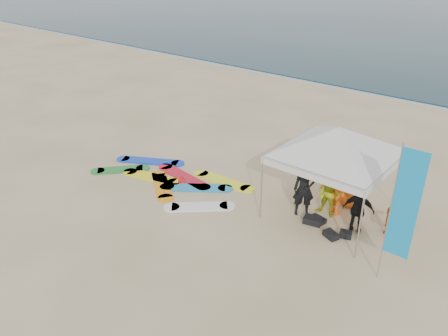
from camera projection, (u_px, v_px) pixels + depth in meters
ground at (159, 226)px, 13.78m from camera, size 120.00×120.00×0.00m
shoreline_foam at (382, 94)px, 26.34m from camera, size 160.00×1.20×0.01m
person_black_a at (304, 189)px, 13.98m from camera, size 0.83×0.77×1.90m
person_yellow at (329, 194)px, 13.98m from camera, size 0.80×0.63×1.63m
person_orange_a at (339, 190)px, 14.06m from camera, size 1.29×1.17×1.74m
person_black_b at (358, 210)px, 13.12m from camera, size 1.01×0.62×1.61m
person_orange_b at (352, 182)px, 14.46m from camera, size 0.94×0.67×1.81m
person_seated at (390, 220)px, 13.24m from camera, size 0.32×0.87×0.92m
canopy_tent at (340, 127)px, 13.06m from camera, size 4.63×4.63×3.49m
feather_flag at (404, 207)px, 10.44m from camera, size 0.65×0.04×3.91m
marker_pennant at (183, 181)px, 15.40m from camera, size 0.28×0.28×0.64m
gear_pile at (322, 225)px, 13.63m from camera, size 1.67×0.94×0.22m
surfboard_spread at (173, 180)px, 16.47m from camera, size 5.99×3.11×0.07m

